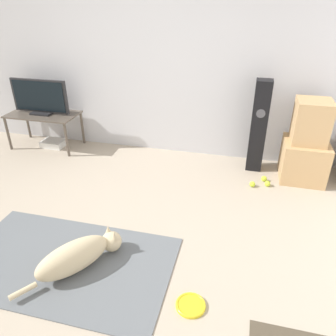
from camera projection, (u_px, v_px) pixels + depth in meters
ground_plane at (77, 239)px, 3.00m from camera, size 12.00×12.00×0.00m
wall_back at (142, 56)px, 4.18m from camera, size 8.00×0.06×2.55m
area_rug at (65, 262)px, 2.73m from camera, size 1.79×1.04×0.01m
dog at (78, 255)px, 2.62m from camera, size 0.60×0.81×0.26m
frisbee at (191, 305)px, 2.35m from camera, size 0.22×0.22×0.03m
cardboard_box_lower at (303, 160)px, 3.88m from camera, size 0.50×0.52×0.47m
cardboard_box_upper at (311, 122)px, 3.66m from camera, size 0.38×0.39×0.49m
floor_speaker at (259, 127)px, 3.94m from camera, size 0.19×0.19×1.13m
tv_stand at (43, 118)px, 4.60m from camera, size 0.97×0.51×0.50m
tv at (40, 97)px, 4.46m from camera, size 0.82×0.20×0.48m
tennis_ball_by_boxes at (252, 184)px, 3.79m from camera, size 0.07×0.07×0.07m
tennis_ball_near_speaker at (267, 184)px, 3.80m from camera, size 0.07×0.07×0.07m
tennis_ball_loose_on_carpet at (264, 179)px, 3.90m from camera, size 0.07×0.07×0.07m
game_console at (54, 143)px, 4.78m from camera, size 0.32×0.25×0.09m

